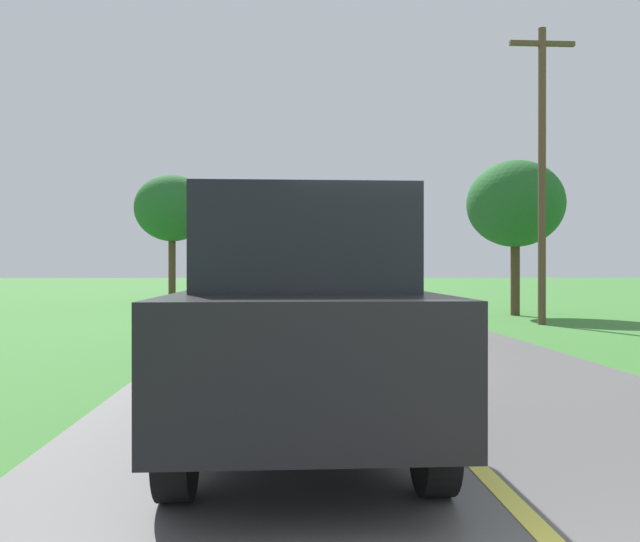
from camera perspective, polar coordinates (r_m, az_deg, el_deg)
banana_truck_near at (r=13.13m, az=-1.98°, el=0.24°), size 2.38×5.82×2.80m
banana_truck_far at (r=25.73m, az=-2.33°, el=0.24°), size 2.38×5.81×2.80m
utility_pole_roadside at (r=17.44m, az=19.65°, el=8.99°), size 1.72×0.20×7.73m
roadside_tree_near_left at (r=20.46m, az=17.44°, el=5.84°), size 2.99×2.99×4.83m
roadside_tree_mid_right at (r=25.43m, az=-13.39°, el=5.57°), size 2.92×2.92×5.18m
following_car at (r=4.97m, az=-1.73°, el=-4.22°), size 1.74×4.10×1.92m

